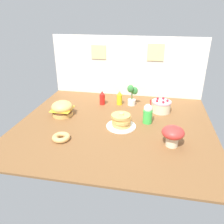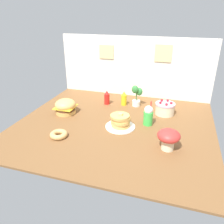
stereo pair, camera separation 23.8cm
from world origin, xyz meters
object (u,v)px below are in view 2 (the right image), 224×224
pancake_stack (120,122)px  mushroom_stool (169,137)px  layer_cake (165,108)px  potted_plant (136,95)px  cream_soda_cup (148,115)px  mustard_bottle (124,99)px  donut_pink_glaze (59,134)px  ketchup_bottle (107,98)px  burger (65,106)px

pancake_stack → mushroom_stool: 0.57m
layer_cake → potted_plant: size_ratio=0.82×
layer_cake → cream_soda_cup: size_ratio=0.83×
potted_plant → cream_soda_cup: bearing=-64.2°
mustard_bottle → mushroom_stool: 1.06m
mushroom_stool → donut_pink_glaze: bearing=-174.6°
donut_pink_glaze → potted_plant: size_ratio=0.61×
potted_plant → mushroom_stool: (0.46, -0.88, -0.03)m
pancake_stack → layer_cake: (0.41, 0.47, 0.01)m
cream_soda_cup → donut_pink_glaze: (-0.78, -0.51, -0.08)m
layer_cake → ketchup_bottle: ketchup_bottle is taller
cream_soda_cup → pancake_stack: bearing=-150.9°
burger → ketchup_bottle: 0.55m
burger → ketchup_bottle: size_ratio=1.33×
pancake_stack → potted_plant: size_ratio=1.11×
ketchup_bottle → cream_soda_cup: (0.59, -0.41, 0.02)m
mustard_bottle → donut_pink_glaze: mustard_bottle is taller
burger → layer_cake: size_ratio=1.06×
donut_pink_glaze → layer_cake: bearing=41.9°
ketchup_bottle → cream_soda_cup: 0.72m
burger → pancake_stack: burger is taller
layer_cake → burger: bearing=-164.3°
pancake_stack → mushroom_stool: size_ratio=1.55×
ketchup_bottle → donut_pink_glaze: bearing=-101.3°
mushroom_stool → potted_plant: bearing=117.8°
cream_soda_cup → mushroom_stool: bearing=-60.0°
pancake_stack → mushroom_stool: (0.50, -0.27, 0.05)m
burger → mustard_bottle: size_ratio=1.33×
donut_pink_glaze → mushroom_stool: (1.02, 0.10, 0.09)m
burger → mustard_bottle: 0.74m
ketchup_bottle → cream_soda_cup: size_ratio=0.67×
potted_plant → donut_pink_glaze: bearing=-119.7°
burger → mustard_bottle: bearing=36.6°
layer_cake → cream_soda_cup: bearing=-114.4°
mustard_bottle → potted_plant: bearing=5.6°
pancake_stack → donut_pink_glaze: 0.63m
burger → pancake_stack: size_ratio=0.78×
pancake_stack → ketchup_bottle: 0.65m
burger → cream_soda_cup: (0.97, -0.01, 0.02)m
burger → mustard_bottle: mustard_bottle is taller
burger → mustard_bottle: (0.59, 0.44, 0.00)m
donut_pink_glaze → mushroom_stool: mushroom_stool is taller
mustard_bottle → mushroom_stool: mushroom_stool is taller
donut_pink_glaze → potted_plant: potted_plant is taller
ketchup_bottle → mushroom_stool: mushroom_stool is taller
cream_soda_cup → layer_cake: bearing=65.6°
mushroom_stool → layer_cake: bearing=97.2°
ketchup_bottle → mushroom_stool: 1.17m
cream_soda_cup → potted_plant: potted_plant is taller
donut_pink_glaze → mushroom_stool: size_ratio=0.85×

